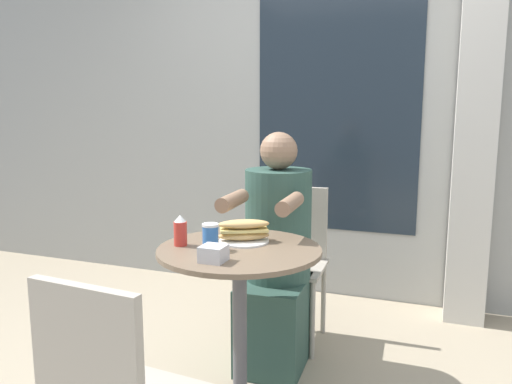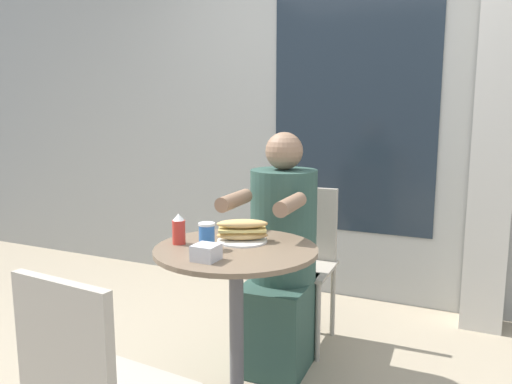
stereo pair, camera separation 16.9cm
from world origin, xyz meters
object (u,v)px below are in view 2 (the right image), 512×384
diner_chair (303,250)px  sandwich_on_plate (242,232)px  seated_diner (281,266)px  condiment_bottle (179,229)px  drink_cup (207,236)px  cafe_table (236,296)px

diner_chair → sandwich_on_plate: (0.00, -0.77, 0.28)m
seated_diner → condiment_bottle: bearing=65.2°
sandwich_on_plate → drink_cup: (-0.08, -0.16, 0.01)m
seated_diner → sandwich_on_plate: bearing=86.4°
drink_cup → diner_chair: bearing=85.2°
seated_diner → drink_cup: 0.66m
cafe_table → condiment_bottle: condiment_bottle is taller
drink_cup → sandwich_on_plate: bearing=63.9°
seated_diner → sandwich_on_plate: (-0.01, -0.43, 0.27)m
cafe_table → drink_cup: (-0.10, -0.07, 0.26)m
diner_chair → seated_diner: seated_diner is taller
cafe_table → seated_diner: size_ratio=0.63×
sandwich_on_plate → cafe_table: bearing=-79.4°
diner_chair → sandwich_on_plate: diner_chair is taller
diner_chair → seated_diner: (0.01, -0.35, 0.00)m
sandwich_on_plate → drink_cup: 0.18m
drink_cup → condiment_bottle: size_ratio=0.83×
cafe_table → diner_chair: bearing=91.2°
diner_chair → condiment_bottle: bearing=73.5°
condiment_bottle → drink_cup: bearing=-6.6°
sandwich_on_plate → condiment_bottle: condiment_bottle is taller
diner_chair → sandwich_on_plate: 0.82m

